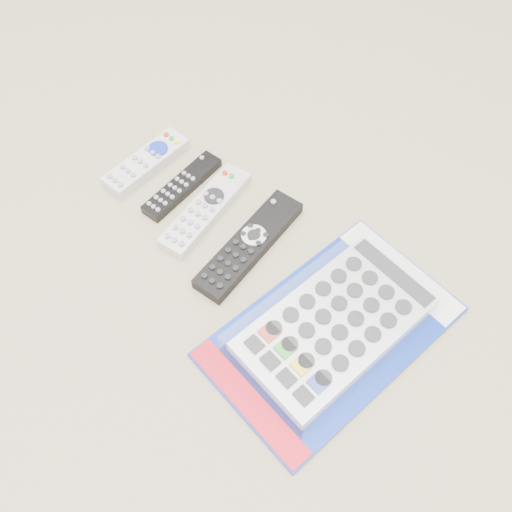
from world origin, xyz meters
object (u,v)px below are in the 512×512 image
Objects in this scene: remote_slim_black at (182,186)px; remote_small_grey at (146,163)px; remote_large_black at (249,245)px; jumbo_remote_packaged at (335,324)px; remote_silver_dvd at (205,210)px.

remote_small_grey is at bearing -179.11° from remote_slim_black.
remote_slim_black is 0.16m from remote_large_black.
jumbo_remote_packaged is at bearing -9.66° from remote_slim_black.
remote_small_grey and remote_large_black have the same top height.
jumbo_remote_packaged is at bearing -12.58° from remote_large_black.
remote_small_grey is 0.75× the size of remote_large_black.
remote_slim_black is 0.42× the size of jumbo_remote_packaged.
remote_small_grey is 1.02× the size of remote_slim_black.
remote_small_grey is at bearing 169.36° from remote_silver_dvd.
jumbo_remote_packaged reaches higher than remote_small_grey.
remote_large_black is at bearing -2.57° from remote_small_grey.
remote_small_grey is 0.14m from remote_silver_dvd.
remote_large_black is 0.18m from jumbo_remote_packaged.
jumbo_remote_packaged reaches higher than remote_slim_black.
remote_slim_black is 0.82× the size of remote_silver_dvd.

